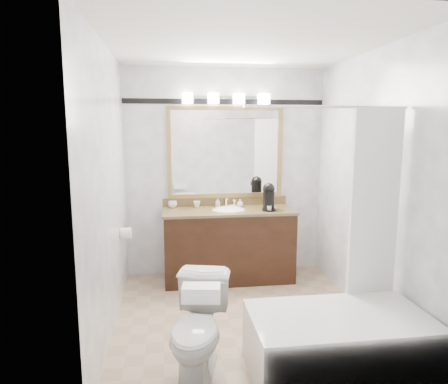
{
  "coord_description": "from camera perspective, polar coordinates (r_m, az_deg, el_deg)",
  "views": [
    {
      "loc": [
        -0.67,
        -3.5,
        1.79
      ],
      "look_at": [
        -0.15,
        0.35,
        1.17
      ],
      "focal_mm": 32.0,
      "sensor_mm": 36.0,
      "label": 1
    }
  ],
  "objects": [
    {
      "name": "room",
      "position": [
        3.6,
        3.05,
        0.47
      ],
      "size": [
        2.42,
        2.62,
        2.52
      ],
      "color": "tan",
      "rests_on": "ground"
    },
    {
      "name": "vanity",
      "position": [
        4.76,
        0.64,
        -7.34
      ],
      "size": [
        1.53,
        0.58,
        0.97
      ],
      "color": "black",
      "rests_on": "ground"
    },
    {
      "name": "mirror",
      "position": [
        4.84,
        0.2,
        5.67
      ],
      "size": [
        1.4,
        0.04,
        1.1
      ],
      "color": "#9E8147",
      "rests_on": "room"
    },
    {
      "name": "vanity_light_bar",
      "position": [
        4.79,
        0.3,
        13.22
      ],
      "size": [
        1.02,
        0.14,
        0.12
      ],
      "color": "silver",
      "rests_on": "room"
    },
    {
      "name": "accent_stripe",
      "position": [
        4.85,
        0.19,
        12.78
      ],
      "size": [
        2.4,
        0.01,
        0.06
      ],
      "primitive_type": "cube",
      "color": "black",
      "rests_on": "room"
    },
    {
      "name": "bathtub",
      "position": [
        3.25,
        16.31,
        -18.99
      ],
      "size": [
        1.3,
        0.75,
        1.96
      ],
      "color": "white",
      "rests_on": "ground"
    },
    {
      "name": "tp_roll",
      "position": [
        4.33,
        -13.82,
        -5.75
      ],
      "size": [
        0.11,
        0.12,
        0.12
      ],
      "primitive_type": "cylinder",
      "rotation": [
        0.0,
        1.57,
        0.0
      ],
      "color": "white",
      "rests_on": "room"
    },
    {
      "name": "toilet",
      "position": [
        3.05,
        -3.69,
        -18.97
      ],
      "size": [
        0.56,
        0.78,
        0.72
      ],
      "primitive_type": "imported",
      "rotation": [
        0.0,
        0.0,
        -0.24
      ],
      "color": "white",
      "rests_on": "ground"
    },
    {
      "name": "tissue_box",
      "position": [
        2.6,
        -3.28,
        -14.19
      ],
      "size": [
        0.26,
        0.16,
        0.1
      ],
      "primitive_type": "cube",
      "rotation": [
        0.0,
        0.0,
        -0.15
      ],
      "color": "white",
      "rests_on": "toilet"
    },
    {
      "name": "coffee_maker",
      "position": [
        4.65,
        6.41,
        -0.58
      ],
      "size": [
        0.16,
        0.21,
        0.31
      ],
      "rotation": [
        0.0,
        0.0,
        -0.13
      ],
      "color": "black",
      "rests_on": "vanity"
    },
    {
      "name": "cup_left",
      "position": [
        4.8,
        -7.35,
        -1.78
      ],
      "size": [
        0.13,
        0.13,
        0.08
      ],
      "primitive_type": "imported",
      "rotation": [
        0.0,
        0.0,
        0.35
      ],
      "color": "white",
      "rests_on": "vanity"
    },
    {
      "name": "cup_right",
      "position": [
        4.79,
        -3.91,
        -1.76
      ],
      "size": [
        0.09,
        0.09,
        0.08
      ],
      "primitive_type": "imported",
      "rotation": [
        0.0,
        0.0,
        0.09
      ],
      "color": "white",
      "rests_on": "vanity"
    },
    {
      "name": "soap_bottle_a",
      "position": [
        4.82,
        -0.9,
        -1.55
      ],
      "size": [
        0.06,
        0.06,
        0.1
      ],
      "primitive_type": "imported",
      "rotation": [
        0.0,
        0.0,
        -0.38
      ],
      "color": "white",
      "rests_on": "vanity"
    },
    {
      "name": "soap_bottle_b",
      "position": [
        4.81,
        2.31,
        -1.59
      ],
      "size": [
        0.08,
        0.08,
        0.1
      ],
      "primitive_type": "imported",
      "rotation": [
        0.0,
        0.0,
        0.1
      ],
      "color": "white",
      "rests_on": "vanity"
    },
    {
      "name": "soap_bar",
      "position": [
        4.78,
        1.13,
        -2.06
      ],
      "size": [
        0.1,
        0.08,
        0.03
      ],
      "primitive_type": "cube",
      "rotation": [
        0.0,
        0.0,
        0.27
      ],
      "color": "beige",
      "rests_on": "vanity"
    }
  ]
}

